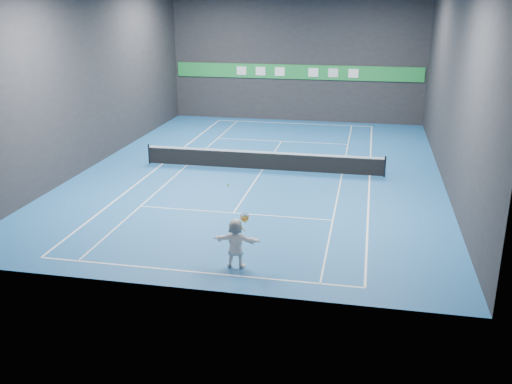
% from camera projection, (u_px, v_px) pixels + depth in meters
% --- Properties ---
extents(ground, '(26.00, 26.00, 0.00)m').
position_uv_depth(ground, '(262.00, 170.00, 29.61)').
color(ground, '#1B5797').
rests_on(ground, ground).
extents(wall_back, '(18.00, 0.10, 9.00)m').
position_uv_depth(wall_back, '(297.00, 57.00, 40.22)').
color(wall_back, '#232326').
rests_on(wall_back, ground).
extents(wall_front, '(18.00, 0.10, 9.00)m').
position_uv_depth(wall_front, '(177.00, 146.00, 16.09)').
color(wall_front, '#232326').
rests_on(wall_front, ground).
extents(wall_left, '(0.10, 26.00, 9.00)m').
position_uv_depth(wall_left, '(94.00, 78.00, 29.84)').
color(wall_left, '#232326').
rests_on(wall_left, ground).
extents(wall_right, '(0.10, 26.00, 9.00)m').
position_uv_depth(wall_right, '(453.00, 88.00, 26.47)').
color(wall_right, '#232326').
rests_on(wall_right, ground).
extents(baseline_near, '(10.98, 0.08, 0.01)m').
position_uv_depth(baseline_near, '(194.00, 272.00, 18.57)').
color(baseline_near, white).
rests_on(baseline_near, ground).
extents(baseline_far, '(10.98, 0.08, 0.01)m').
position_uv_depth(baseline_far, '(293.00, 123.00, 40.64)').
color(baseline_far, white).
rests_on(baseline_far, ground).
extents(sideline_doubles_left, '(0.08, 23.78, 0.01)m').
position_uv_depth(sideline_doubles_left, '(162.00, 164.00, 30.63)').
color(sideline_doubles_left, white).
rests_on(sideline_doubles_left, ground).
extents(sideline_doubles_right, '(0.08, 23.78, 0.01)m').
position_uv_depth(sideline_doubles_right, '(370.00, 176.00, 28.58)').
color(sideline_doubles_right, white).
rests_on(sideline_doubles_right, ground).
extents(sideline_singles_left, '(0.06, 23.78, 0.01)m').
position_uv_depth(sideline_singles_left, '(187.00, 166.00, 30.37)').
color(sideline_singles_left, white).
rests_on(sideline_singles_left, ground).
extents(sideline_singles_right, '(0.06, 23.78, 0.01)m').
position_uv_depth(sideline_singles_right, '(342.00, 174.00, 28.84)').
color(sideline_singles_right, white).
rests_on(sideline_singles_right, ground).
extents(service_line_near, '(8.23, 0.06, 0.01)m').
position_uv_depth(service_line_near, '(233.00, 213.00, 23.67)').
color(service_line_near, white).
rests_on(service_line_near, ground).
extents(service_line_far, '(8.23, 0.06, 0.01)m').
position_uv_depth(service_line_far, '(281.00, 141.00, 35.55)').
color(service_line_far, white).
rests_on(service_line_far, ground).
extents(center_service_line, '(0.06, 12.80, 0.01)m').
position_uv_depth(center_service_line, '(262.00, 170.00, 29.61)').
color(center_service_line, white).
rests_on(center_service_line, ground).
extents(player, '(1.58, 0.51, 1.70)m').
position_uv_depth(player, '(236.00, 243.00, 18.66)').
color(player, white).
rests_on(player, ground).
extents(tennis_ball, '(0.07, 0.07, 0.07)m').
position_uv_depth(tennis_ball, '(228.00, 185.00, 18.13)').
color(tennis_ball, '#C8D022').
rests_on(tennis_ball, player).
extents(tennis_net, '(12.50, 0.10, 1.07)m').
position_uv_depth(tennis_net, '(262.00, 160.00, 29.43)').
color(tennis_net, black).
rests_on(tennis_net, ground).
extents(sponsor_banner, '(17.64, 0.11, 1.00)m').
position_uv_depth(sponsor_banner, '(297.00, 72.00, 40.48)').
color(sponsor_banner, '#1E8C3A').
rests_on(sponsor_banner, wall_back).
extents(tennis_racket, '(0.42, 0.40, 0.63)m').
position_uv_depth(tennis_racket, '(244.00, 218.00, 18.37)').
color(tennis_racket, '#B21C13').
rests_on(tennis_racket, player).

